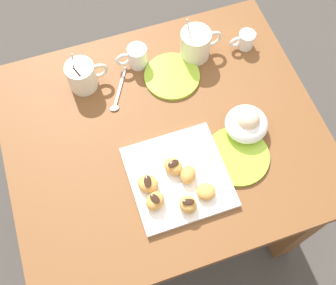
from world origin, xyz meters
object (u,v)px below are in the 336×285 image
object	(u,v)px
coffee_mug_cream_left	(82,75)
cream_pitcher_white	(135,56)
chocolate_sauce_pitcher	(246,39)
beignet_2	(188,175)
coffee_mug_cream_right	(196,43)
beignet_1	(155,201)
pastry_plate_square	(178,177)
beignet_5	(148,184)
beignet_4	(206,191)
saucer_lime_right	(172,76)
beignet_3	(188,205)
dining_table	(165,152)
beignet_0	(173,166)
ice_cream_bowl	(247,123)
saucer_lime_left	(237,156)

from	to	relation	value
coffee_mug_cream_left	cream_pitcher_white	distance (m)	0.17
chocolate_sauce_pitcher	beignet_2	size ratio (longest dim) A/B	1.75
coffee_mug_cream_right	beignet_1	xyz separation A→B (m)	(-0.27, -0.43, -0.02)
pastry_plate_square	beignet_5	size ratio (longest dim) A/B	4.66
coffee_mug_cream_right	beignet_4	xyz separation A→B (m)	(-0.14, -0.45, -0.02)
pastry_plate_square	saucer_lime_right	size ratio (longest dim) A/B	1.51
chocolate_sauce_pitcher	beignet_3	world-z (taller)	chocolate_sauce_pitcher
coffee_mug_cream_right	saucer_lime_right	distance (m)	0.12
saucer_lime_right	beignet_3	distance (m)	0.42
beignet_3	beignet_1	bearing A→B (deg)	154.84
saucer_lime_right	dining_table	bearing A→B (deg)	-115.75
beignet_2	beignet_4	size ratio (longest dim) A/B	1.03
cream_pitcher_white	saucer_lime_right	bearing A→B (deg)	-42.41
chocolate_sauce_pitcher	beignet_4	world-z (taller)	chocolate_sauce_pitcher
beignet_4	coffee_mug_cream_left	bearing A→B (deg)	116.15
saucer_lime_right	beignet_0	xyz separation A→B (m)	(-0.10, -0.30, 0.03)
ice_cream_bowl	chocolate_sauce_pitcher	world-z (taller)	ice_cream_bowl
chocolate_sauce_pitcher	beignet_5	distance (m)	0.57
pastry_plate_square	beignet_1	xyz separation A→B (m)	(-0.08, -0.05, 0.03)
saucer_lime_right	beignet_5	xyz separation A→B (m)	(-0.18, -0.32, 0.03)
coffee_mug_cream_right	chocolate_sauce_pitcher	xyz separation A→B (m)	(0.16, -0.02, -0.02)
beignet_0	beignet_2	size ratio (longest dim) A/B	1.05
chocolate_sauce_pitcher	beignet_4	size ratio (longest dim) A/B	1.81
coffee_mug_cream_left	ice_cream_bowl	bearing A→B (deg)	-36.82
beignet_2	beignet_5	world-z (taller)	beignet_2
pastry_plate_square	coffee_mug_cream_left	distance (m)	0.42
chocolate_sauce_pitcher	beignet_1	xyz separation A→B (m)	(-0.44, -0.41, 0.00)
coffee_mug_cream_right	chocolate_sauce_pitcher	world-z (taller)	coffee_mug_cream_right
beignet_4	beignet_5	xyz separation A→B (m)	(-0.14, 0.07, 0.00)
ice_cream_bowl	beignet_0	bearing A→B (deg)	-166.80
saucer_lime_left	beignet_4	size ratio (longest dim) A/B	3.57
coffee_mug_cream_right	ice_cream_bowl	bearing A→B (deg)	-82.17
saucer_lime_right	beignet_3	xyz separation A→B (m)	(-0.10, -0.41, 0.03)
dining_table	beignet_5	bearing A→B (deg)	-122.67
coffee_mug_cream_right	dining_table	bearing A→B (deg)	-127.97
pastry_plate_square	beignet_5	distance (m)	0.09
pastry_plate_square	beignet_5	xyz separation A→B (m)	(-0.09, -0.00, 0.02)
saucer_lime_right	beignet_0	distance (m)	0.31
saucer_lime_right	beignet_3	world-z (taller)	beignet_3
ice_cream_bowl	beignet_5	distance (m)	0.33
chocolate_sauce_pitcher	beignet_0	size ratio (longest dim) A/B	1.66
saucer_lime_left	saucer_lime_right	xyz separation A→B (m)	(-0.09, 0.31, 0.00)
coffee_mug_cream_left	beignet_0	world-z (taller)	coffee_mug_cream_left
saucer_lime_right	beignet_3	bearing A→B (deg)	-103.42
coffee_mug_cream_left	saucer_lime_left	world-z (taller)	coffee_mug_cream_left
saucer_lime_left	beignet_2	xyz separation A→B (m)	(-0.15, -0.02, 0.03)
coffee_mug_cream_right	beignet_2	bearing A→B (deg)	-113.17
saucer_lime_left	dining_table	bearing A→B (deg)	140.52
pastry_plate_square	beignet_4	size ratio (longest dim) A/B	5.10
coffee_mug_cream_right	beignet_0	bearing A→B (deg)	-118.97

